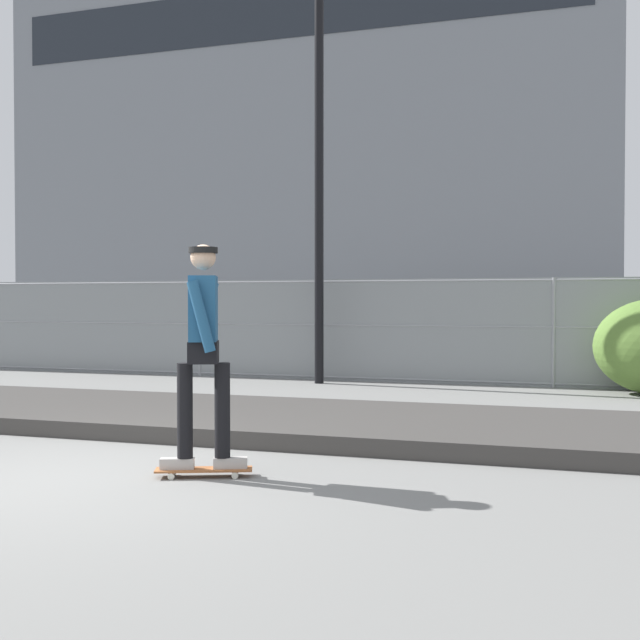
{
  "coord_description": "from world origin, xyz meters",
  "views": [
    {
      "loc": [
        4.11,
        -5.73,
        1.47
      ],
      "look_at": [
        0.72,
        4.18,
        1.22
      ],
      "focal_mm": 46.83,
      "sensor_mm": 36.0,
      "label": 1
    }
  ],
  "objects_px": {
    "skateboard": "(204,470)",
    "street_lamp": "(319,120)",
    "skater": "(203,340)",
    "parked_car_near": "(216,328)"
  },
  "relations": [
    {
      "from": "skateboard",
      "to": "street_lamp",
      "type": "relative_size",
      "value": 0.11
    },
    {
      "from": "skater",
      "to": "parked_car_near",
      "type": "distance_m",
      "value": 11.76
    },
    {
      "from": "street_lamp",
      "to": "skater",
      "type": "bearing_deg",
      "value": -78.06
    },
    {
      "from": "street_lamp",
      "to": "parked_car_near",
      "type": "distance_m",
      "value": 5.89
    },
    {
      "from": "skateboard",
      "to": "skater",
      "type": "distance_m",
      "value": 1.08
    },
    {
      "from": "skateboard",
      "to": "street_lamp",
      "type": "distance_m",
      "value": 9.1
    },
    {
      "from": "skater",
      "to": "street_lamp",
      "type": "xyz_separation_m",
      "value": [
        -1.63,
        7.69,
        3.49
      ]
    },
    {
      "from": "skateboard",
      "to": "parked_car_near",
      "type": "xyz_separation_m",
      "value": [
        -5.07,
        10.61,
        0.78
      ]
    },
    {
      "from": "skateboard",
      "to": "street_lamp",
      "type": "xyz_separation_m",
      "value": [
        -1.63,
        7.69,
        4.57
      ]
    },
    {
      "from": "street_lamp",
      "to": "skateboard",
      "type": "bearing_deg",
      "value": -78.06
    }
  ]
}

